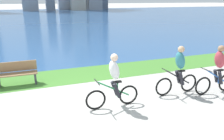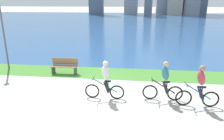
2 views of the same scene
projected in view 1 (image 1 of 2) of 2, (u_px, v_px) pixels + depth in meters
ground_plane at (83, 103)px, 7.03m from camera, size 300.00×300.00×0.00m
grass_strip_bayside at (69, 76)px, 9.46m from camera, size 120.00×2.08×0.01m
bay_water_surface at (36, 17)px, 39.70m from camera, size 300.00×65.73×0.00m
cyclist_lead at (114, 81)px, 6.53m from camera, size 1.69×0.52×1.67m
cyclist_trailing at (179, 71)px, 7.47m from camera, size 1.67×0.52×1.68m
cyclist_distant_rear at (218, 70)px, 7.54m from camera, size 1.67×0.52×1.69m
bench_near_path at (17, 74)px, 8.36m from camera, size 1.50×0.47×0.90m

